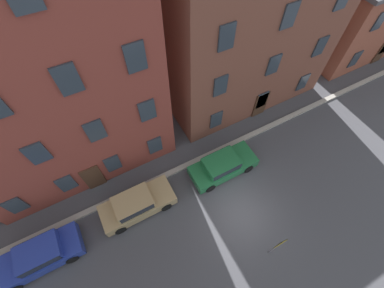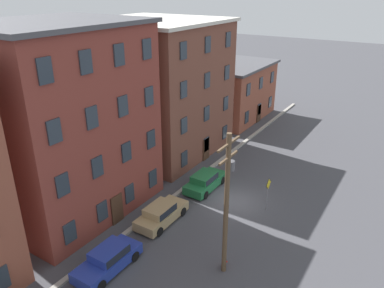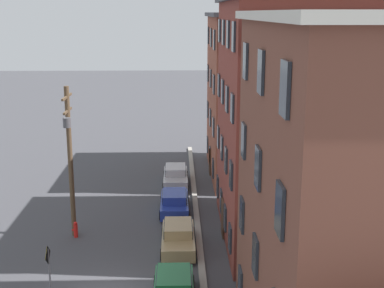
{
  "view_description": "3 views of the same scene",
  "coord_description": "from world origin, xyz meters",
  "px_view_note": "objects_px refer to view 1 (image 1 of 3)",
  "views": [
    {
      "loc": [
        -4.99,
        -2.95,
        15.38
      ],
      "look_at": [
        -1.35,
        3.85,
        3.54
      ],
      "focal_mm": 24.0,
      "sensor_mm": 36.0,
      "label": 1
    },
    {
      "loc": [
        -23.44,
        -10.77,
        15.9
      ],
      "look_at": [
        1.12,
        4.8,
        3.47
      ],
      "focal_mm": 35.0,
      "sensor_mm": 36.0,
      "label": 2
    },
    {
      "loc": [
        22.35,
        3.29,
        12.9
      ],
      "look_at": [
        -1.96,
        3.98,
        6.89
      ],
      "focal_mm": 50.0,
      "sensor_mm": 36.0,
      "label": 3
    }
  ],
  "objects_px": {
    "car_blue": "(39,255)",
    "caution_sign": "(278,245)",
    "car_tan": "(136,204)",
    "car_green": "(222,165)"
  },
  "relations": [
    {
      "from": "car_blue",
      "to": "caution_sign",
      "type": "distance_m",
      "value": 12.49
    },
    {
      "from": "car_blue",
      "to": "car_tan",
      "type": "bearing_deg",
      "value": 2.39
    },
    {
      "from": "car_green",
      "to": "caution_sign",
      "type": "height_order",
      "value": "caution_sign"
    },
    {
      "from": "car_green",
      "to": "caution_sign",
      "type": "bearing_deg",
      "value": -93.68
    },
    {
      "from": "car_blue",
      "to": "car_green",
      "type": "height_order",
      "value": "same"
    },
    {
      "from": "car_blue",
      "to": "car_green",
      "type": "relative_size",
      "value": 1.0
    },
    {
      "from": "car_blue",
      "to": "car_tan",
      "type": "distance_m",
      "value": 5.6
    },
    {
      "from": "caution_sign",
      "to": "car_tan",
      "type": "bearing_deg",
      "value": 133.21
    },
    {
      "from": "car_blue",
      "to": "caution_sign",
      "type": "bearing_deg",
      "value": -26.87
    },
    {
      "from": "car_tan",
      "to": "caution_sign",
      "type": "height_order",
      "value": "caution_sign"
    }
  ]
}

